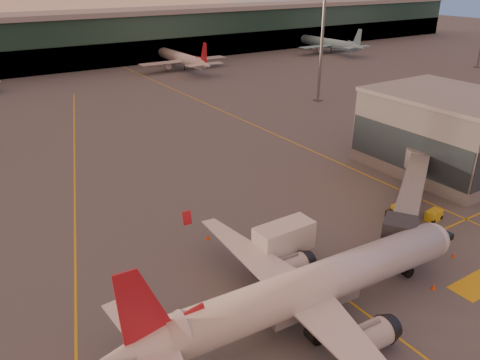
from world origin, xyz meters
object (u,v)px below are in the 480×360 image
main_airplane (309,289)px  pushback_tug (397,212)px  catering_truck (284,243)px  gpu_cart (434,215)px

main_airplane → pushback_tug: main_airplane is taller
catering_truck → pushback_tug: size_ratio=2.16×
main_airplane → catering_truck: 9.14m
catering_truck → pushback_tug: 19.87m
catering_truck → gpu_cart: (22.86, -2.55, -2.26)m
main_airplane → gpu_cart: main_airplane is taller
main_airplane → catering_truck: (3.77, 8.29, -0.70)m
catering_truck → gpu_cart: bearing=-6.7°
gpu_cart → pushback_tug: (-3.14, 3.33, -0.03)m
main_airplane → gpu_cart: (26.64, 5.74, -2.96)m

